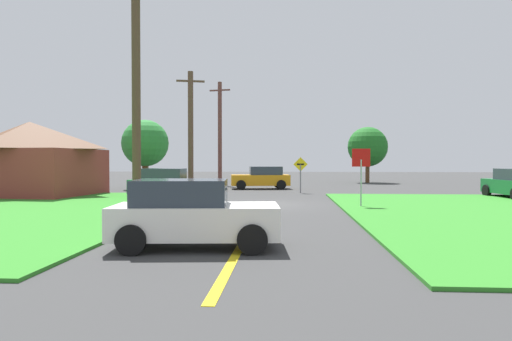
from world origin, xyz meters
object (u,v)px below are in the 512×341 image
Objects in this scene: parked_car_near_building at (167,183)px; utility_pole_near at (136,93)px; car_behind_on_main_road at (192,214)px; direction_sign at (301,171)px; oak_tree_left at (145,143)px; utility_pole_mid at (191,131)px; car_approaching_junction at (262,178)px; pine_tree_center at (368,147)px; utility_pole_far at (220,132)px; stop_sign at (361,166)px; barn at (30,159)px.

parked_car_near_building is 0.47× the size of utility_pole_near.
car_behind_on_main_road is 0.99× the size of parked_car_near_building.
oak_tree_left is (-11.15, 3.50, 1.89)m from direction_sign.
direction_sign is at bearing 0.17° from utility_pole_mid.
utility_pole_mid is 5.46m from oak_tree_left.
parked_car_near_building is 9.54m from car_approaching_junction.
parked_car_near_building is at bearing 102.16° from car_behind_on_main_road.
parked_car_near_building is 22.96m from pine_tree_center.
oak_tree_left reaches higher than parked_car_near_building.
parked_car_near_building is at bearing -127.78° from pine_tree_center.
pine_tree_center reaches higher than direction_sign.
utility_pole_near reaches higher than pine_tree_center.
utility_pole_near is 29.64m from pine_tree_center.
utility_pole_far is at bearing -61.72° from car_approaching_junction.
stop_sign reaches higher than car_behind_on_main_road.
direction_sign is (7.04, 0.02, -2.57)m from utility_pole_mid.
car_approaching_junction is 1.94× the size of direction_sign.
utility_pole_mid is at bearing 97.04° from car_behind_on_main_road.
utility_pole_mid reaches higher than pine_tree_center.
utility_pole_far is (-0.29, 22.05, -0.06)m from utility_pole_near.
oak_tree_left is at bearing 105.12° from car_behind_on_main_road.
oak_tree_left reaches higher than direction_sign.
car_behind_on_main_road is 7.15m from utility_pole_near.
pine_tree_center is (9.24, 9.76, 2.50)m from car_approaching_junction.
utility_pole_mid reaches higher than direction_sign.
direction_sign is 0.45× the size of oak_tree_left.
car_behind_on_main_road is 19.01m from utility_pole_mid.
car_behind_on_main_road is at bearing -49.49° from barn.
car_behind_on_main_road is 18.60m from direction_sign.
utility_pole_near reaches higher than parked_car_near_building.
utility_pole_far is at bearing 91.96° from car_behind_on_main_road.
car_approaching_junction is at bearing -53.21° from utility_pole_far.
car_approaching_junction is 8.82m from oak_tree_left.
utility_pole_near is 22.05m from utility_pole_far.
utility_pole_near is 1.69× the size of pine_tree_center.
car_approaching_junction is at bearing 124.45° from direction_sign.
utility_pole_mid is 0.90× the size of utility_pole_far.
utility_pole_far is 7.29m from oak_tree_left.
car_behind_on_main_road is at bearing -69.73° from oak_tree_left.
direction_sign is at bearing -54.21° from utility_pole_far.
car_behind_on_main_road is 22.27m from car_approaching_junction.
stop_sign is at bearing -43.27° from utility_pole_mid.
direction_sign is at bearing 64.57° from utility_pole_near.
utility_pole_near reaches higher than direction_sign.
parked_car_near_building is at bearing -26.17° from stop_sign.
car_behind_on_main_road is at bearing 58.63° from stop_sign.
parked_car_near_building is 8.64m from direction_sign.
barn is (-13.06, -7.42, 1.35)m from car_approaching_junction.
utility_pole_far is at bearing 125.79° from direction_sign.
barn is (-8.32, 0.86, 1.35)m from parked_car_near_building.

